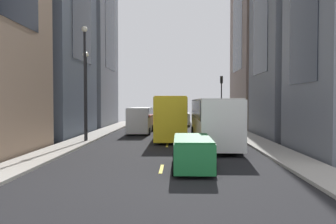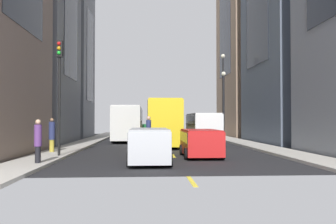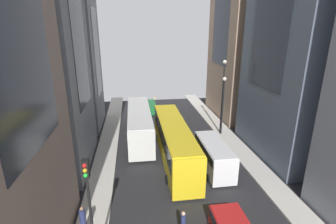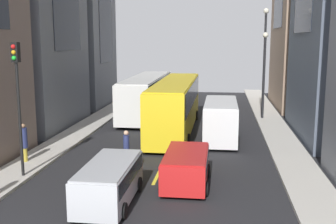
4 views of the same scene
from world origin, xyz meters
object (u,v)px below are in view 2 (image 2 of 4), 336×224
at_px(car_green_2, 147,129).
at_px(car_silver_0, 149,143).
at_px(pedestrian_walking_far, 52,134).
at_px(pedestrian_crossing_near, 149,134).
at_px(delivery_van_white, 203,127).
at_px(streetcar_yellow, 162,119).
at_px(car_red_1, 201,141).
at_px(traffic_light_near_corner, 59,76).
at_px(city_bus_white, 129,120).
at_px(pedestrian_crossing_mid, 38,140).

bearing_deg(car_green_2, car_silver_0, -89.87).
height_order(pedestrian_walking_far, pedestrian_crossing_near, pedestrian_crossing_near).
bearing_deg(car_silver_0, pedestrian_crossing_near, 90.47).
bearing_deg(delivery_van_white, streetcar_yellow, 141.19).
relative_size(car_red_1, traffic_light_near_corner, 0.65).
bearing_deg(car_silver_0, city_bus_white, 95.88).
bearing_deg(traffic_light_near_corner, car_silver_0, -25.73).
bearing_deg(car_green_2, city_bus_white, -101.43).
relative_size(car_red_1, pedestrian_crossing_mid, 2.09).
xyz_separation_m(delivery_van_white, car_red_1, (-1.50, -8.54, -0.62)).
relative_size(car_silver_0, pedestrian_crossing_mid, 2.37).
bearing_deg(traffic_light_near_corner, pedestrian_crossing_near, 9.58).
height_order(city_bus_white, delivery_van_white, city_bus_white).
distance_m(city_bus_white, car_silver_0, 19.25).
bearing_deg(pedestrian_crossing_near, car_silver_0, 110.69).
xyz_separation_m(city_bus_white, car_green_2, (1.90, 9.40, -1.12)).
xyz_separation_m(car_silver_0, pedestrian_walking_far, (-5.82, 4.53, 0.24)).
height_order(streetcar_yellow, traffic_light_near_corner, traffic_light_near_corner).
relative_size(streetcar_yellow, car_green_2, 3.22).
distance_m(pedestrian_walking_far, pedestrian_crossing_near, 5.96).
xyz_separation_m(city_bus_white, traffic_light_near_corner, (-2.89, -16.78, 2.45)).
bearing_deg(pedestrian_walking_far, delivery_van_white, -68.95).
relative_size(streetcar_yellow, car_red_1, 3.34).
distance_m(pedestrian_crossing_mid, traffic_light_near_corner, 4.63).
distance_m(car_red_1, car_green_2, 26.20).
bearing_deg(car_green_2, pedestrian_walking_far, -103.50).
height_order(streetcar_yellow, car_green_2, streetcar_yellow).
distance_m(car_green_2, traffic_light_near_corner, 26.85).
xyz_separation_m(car_silver_0, pedestrian_crossing_mid, (-4.97, -0.94, 0.21)).
xyz_separation_m(car_silver_0, pedestrian_crossing_near, (-0.03, 3.16, 0.27)).
xyz_separation_m(car_silver_0, car_red_1, (2.87, 2.49, -0.07)).
bearing_deg(streetcar_yellow, pedestrian_crossing_near, -96.47).
bearing_deg(car_silver_0, streetcar_yellow, 85.13).
bearing_deg(pedestrian_crossing_mid, city_bus_white, 145.62).
bearing_deg(delivery_van_white, city_bus_white, 128.06).
bearing_deg(streetcar_yellow, car_green_2, 94.70).
bearing_deg(city_bus_white, pedestrian_crossing_near, -83.06).
bearing_deg(pedestrian_walking_far, car_green_2, -24.99).
xyz_separation_m(car_silver_0, car_green_2, (-0.07, 28.52, -0.08)).
height_order(car_silver_0, pedestrian_crossing_near, pedestrian_crossing_near).
relative_size(city_bus_white, pedestrian_crossing_mid, 6.47).
xyz_separation_m(pedestrian_walking_far, pedestrian_crossing_near, (5.80, -1.37, 0.03)).
bearing_deg(city_bus_white, pedestrian_crossing_mid, -98.51).
bearing_deg(streetcar_yellow, city_bus_white, 119.58).
bearing_deg(streetcar_yellow, delivery_van_white, -38.81).
relative_size(car_green_2, traffic_light_near_corner, 0.68).
bearing_deg(delivery_van_white, car_red_1, -99.94).
bearing_deg(city_bus_white, car_red_1, -73.79).
bearing_deg(pedestrian_walking_far, car_red_1, -114.72).
relative_size(streetcar_yellow, car_silver_0, 2.96).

